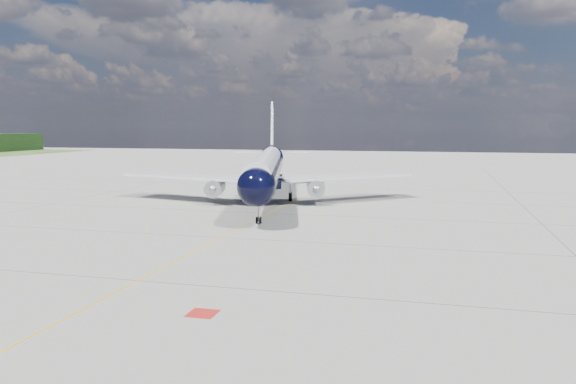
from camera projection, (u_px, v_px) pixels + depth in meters
The scene contains 4 objects.
ground at pixel (279, 207), 71.03m from camera, with size 320.00×320.00×0.00m, color gray.
taxiway_centerline at pixel (268, 213), 66.23m from camera, with size 0.16×160.00×0.01m, color orange.
red_marking at pixel (203, 313), 30.90m from camera, with size 1.60×1.60×0.01m, color maroon.
main_airliner at pixel (267, 168), 76.75m from camera, with size 39.77×49.21×14.42m.
Camera 1 is at (18.97, -37.71, 10.29)m, focal length 35.00 mm.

